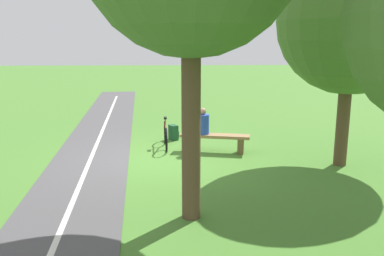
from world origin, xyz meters
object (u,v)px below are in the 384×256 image
(bench, at_px, (215,140))
(tree_mid_field, at_px, (351,22))
(bicycle, at_px, (166,135))
(backpack, at_px, (174,133))
(person_seated, at_px, (203,123))

(bench, bearing_deg, tree_mid_field, 168.90)
(bicycle, bearing_deg, backpack, 162.68)
(person_seated, xyz_separation_m, tree_mid_field, (-3.28, 1.37, 2.61))
(bicycle, relative_size, backpack, 3.58)
(tree_mid_field, bearing_deg, backpack, -33.81)
(person_seated, bearing_deg, tree_mid_field, 169.95)
(bicycle, bearing_deg, bench, 64.80)
(backpack, relative_size, tree_mid_field, 0.09)
(backpack, bearing_deg, person_seated, 120.31)
(bench, relative_size, tree_mid_field, 0.38)
(bicycle, xyz_separation_m, backpack, (-0.22, -0.89, -0.13))
(person_seated, distance_m, bicycle, 1.20)
(bench, distance_m, person_seated, 0.56)
(bench, xyz_separation_m, tree_mid_field, (-2.95, 1.30, 3.06))
(bench, relative_size, person_seated, 2.68)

